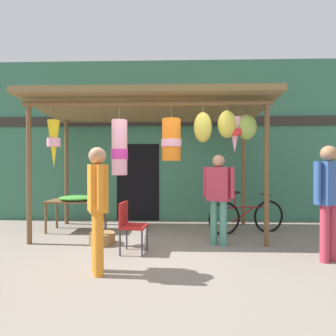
{
  "coord_description": "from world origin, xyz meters",
  "views": [
    {
      "loc": [
        0.34,
        -4.79,
        1.45
      ],
      "look_at": [
        0.17,
        0.92,
        1.39
      ],
      "focal_mm": 29.16,
      "sensor_mm": 36.0,
      "label": 1
    }
  ],
  "objects_px": {
    "vendor_in_orange": "(218,192)",
    "customer_foreground": "(97,199)",
    "shopper_by_bananas": "(328,193)",
    "folding_chair": "(129,222)",
    "display_table": "(77,204)",
    "flower_heap_on_table": "(78,198)",
    "parked_bicycle": "(247,217)",
    "wicker_basket_by_table": "(102,238)"
  },
  "relations": [
    {
      "from": "display_table",
      "to": "folding_chair",
      "type": "relative_size",
      "value": 1.47
    },
    {
      "from": "flower_heap_on_table",
      "to": "parked_bicycle",
      "type": "bearing_deg",
      "value": 0.14
    },
    {
      "from": "folding_chair",
      "to": "shopper_by_bananas",
      "type": "distance_m",
      "value": 3.13
    },
    {
      "from": "display_table",
      "to": "customer_foreground",
      "type": "relative_size",
      "value": 0.73
    },
    {
      "from": "vendor_in_orange",
      "to": "customer_foreground",
      "type": "relative_size",
      "value": 0.97
    },
    {
      "from": "display_table",
      "to": "folding_chair",
      "type": "xyz_separation_m",
      "value": [
        1.42,
        -1.45,
        -0.1
      ]
    },
    {
      "from": "wicker_basket_by_table",
      "to": "parked_bicycle",
      "type": "bearing_deg",
      "value": 17.58
    },
    {
      "from": "parked_bicycle",
      "to": "shopper_by_bananas",
      "type": "xyz_separation_m",
      "value": [
        0.78,
        -1.69,
        0.69
      ]
    },
    {
      "from": "customer_foreground",
      "to": "shopper_by_bananas",
      "type": "distance_m",
      "value": 3.39
    },
    {
      "from": "parked_bicycle",
      "to": "vendor_in_orange",
      "type": "xyz_separation_m",
      "value": [
        -0.74,
        -0.91,
        0.62
      ]
    },
    {
      "from": "display_table",
      "to": "customer_foreground",
      "type": "distance_m",
      "value": 2.62
    },
    {
      "from": "folding_chair",
      "to": "parked_bicycle",
      "type": "height_order",
      "value": "parked_bicycle"
    },
    {
      "from": "display_table",
      "to": "parked_bicycle",
      "type": "height_order",
      "value": "parked_bicycle"
    },
    {
      "from": "folding_chair",
      "to": "wicker_basket_by_table",
      "type": "relative_size",
      "value": 1.81
    },
    {
      "from": "shopper_by_bananas",
      "to": "flower_heap_on_table",
      "type": "bearing_deg",
      "value": 159.2
    },
    {
      "from": "customer_foreground",
      "to": "shopper_by_bananas",
      "type": "xyz_separation_m",
      "value": [
        3.34,
        0.56,
        0.04
      ]
    },
    {
      "from": "folding_chair",
      "to": "display_table",
      "type": "bearing_deg",
      "value": 134.29
    },
    {
      "from": "flower_heap_on_table",
      "to": "wicker_basket_by_table",
      "type": "bearing_deg",
      "value": -48.94
    },
    {
      "from": "flower_heap_on_table",
      "to": "vendor_in_orange",
      "type": "xyz_separation_m",
      "value": [
        2.91,
        -0.9,
        0.23
      ]
    },
    {
      "from": "display_table",
      "to": "flower_heap_on_table",
      "type": "relative_size",
      "value": 1.57
    },
    {
      "from": "display_table",
      "to": "shopper_by_bananas",
      "type": "distance_m",
      "value": 4.83
    },
    {
      "from": "display_table",
      "to": "wicker_basket_by_table",
      "type": "distance_m",
      "value": 1.37
    },
    {
      "from": "folding_chair",
      "to": "customer_foreground",
      "type": "height_order",
      "value": "customer_foreground"
    },
    {
      "from": "display_table",
      "to": "flower_heap_on_table",
      "type": "height_order",
      "value": "flower_heap_on_table"
    },
    {
      "from": "folding_chair",
      "to": "shopper_by_bananas",
      "type": "bearing_deg",
      "value": -5.73
    },
    {
      "from": "display_table",
      "to": "vendor_in_orange",
      "type": "distance_m",
      "value": 3.13
    },
    {
      "from": "vendor_in_orange",
      "to": "customer_foreground",
      "type": "distance_m",
      "value": 2.26
    },
    {
      "from": "display_table",
      "to": "wicker_basket_by_table",
      "type": "bearing_deg",
      "value": -49.55
    },
    {
      "from": "wicker_basket_by_table",
      "to": "parked_bicycle",
      "type": "xyz_separation_m",
      "value": [
        2.87,
        0.91,
        0.24
      ]
    },
    {
      "from": "wicker_basket_by_table",
      "to": "shopper_by_bananas",
      "type": "xyz_separation_m",
      "value": [
        3.65,
        -0.78,
        0.94
      ]
    },
    {
      "from": "folding_chair",
      "to": "shopper_by_bananas",
      "type": "xyz_separation_m",
      "value": [
        3.06,
        -0.31,
        0.54
      ]
    },
    {
      "from": "customer_foreground",
      "to": "shopper_by_bananas",
      "type": "relative_size",
      "value": 0.97
    },
    {
      "from": "wicker_basket_by_table",
      "to": "vendor_in_orange",
      "type": "relative_size",
      "value": 0.28
    },
    {
      "from": "flower_heap_on_table",
      "to": "shopper_by_bananas",
      "type": "height_order",
      "value": "shopper_by_bananas"
    },
    {
      "from": "folding_chair",
      "to": "vendor_in_orange",
      "type": "bearing_deg",
      "value": 17.26
    },
    {
      "from": "flower_heap_on_table",
      "to": "shopper_by_bananas",
      "type": "distance_m",
      "value": 4.75
    },
    {
      "from": "parked_bicycle",
      "to": "shopper_by_bananas",
      "type": "distance_m",
      "value": 1.99
    },
    {
      "from": "flower_heap_on_table",
      "to": "parked_bicycle",
      "type": "relative_size",
      "value": 0.46
    },
    {
      "from": "folding_chair",
      "to": "vendor_in_orange",
      "type": "distance_m",
      "value": 1.68
    },
    {
      "from": "flower_heap_on_table",
      "to": "folding_chair",
      "type": "relative_size",
      "value": 0.93
    },
    {
      "from": "vendor_in_orange",
      "to": "display_table",
      "type": "bearing_deg",
      "value": 161.76
    },
    {
      "from": "flower_heap_on_table",
      "to": "display_table",
      "type": "bearing_deg",
      "value": 122.1
    }
  ]
}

